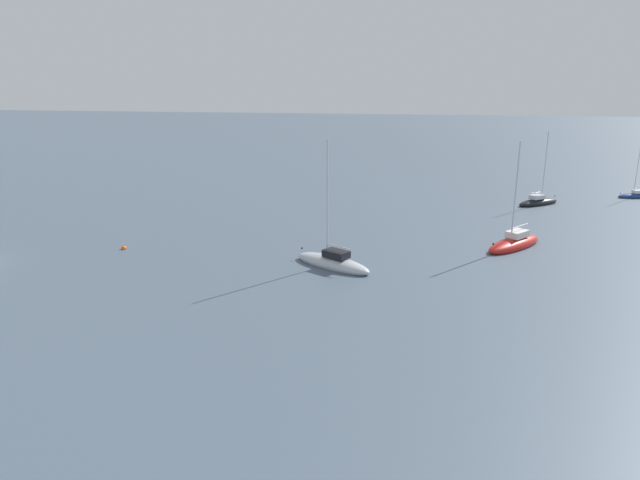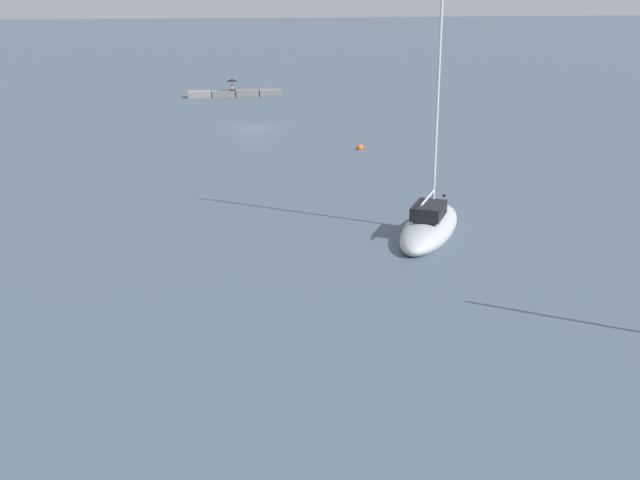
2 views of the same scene
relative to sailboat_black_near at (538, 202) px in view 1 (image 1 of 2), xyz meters
The scene contains 5 objects.
sailboat_black_near is the anchor object (origin of this frame).
sailboat_grey_mid 39.25m from the sailboat_black_near, 36.09° to the right, with size 5.99×8.23×11.91m.
sailboat_red_far 22.83m from the sailboat_black_near, 15.27° to the right, with size 8.07×7.10×11.20m.
sailboat_navy_outer 16.75m from the sailboat_black_near, 117.64° to the left, with size 3.08×5.67×7.89m.
mooring_buoy_near 53.98m from the sailboat_black_near, 55.99° to the right, with size 0.53×0.53×0.53m.
Camera 1 is at (42.90, 40.53, 16.36)m, focal length 31.65 mm.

